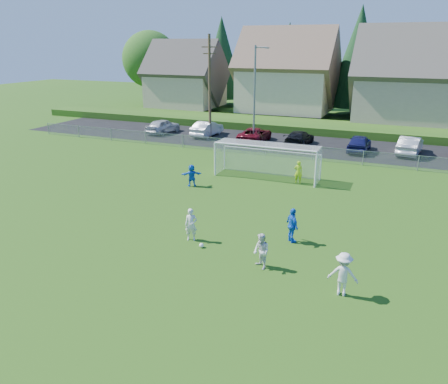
% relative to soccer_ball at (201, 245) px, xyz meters
% --- Properties ---
extents(ground, '(160.00, 160.00, 0.00)m').
position_rel_soccer_ball_xyz_m(ground, '(-0.57, -3.88, -0.11)').
color(ground, '#193D0C').
rests_on(ground, ground).
extents(asphalt_lot, '(60.00, 60.00, 0.00)m').
position_rel_soccer_ball_xyz_m(asphalt_lot, '(-0.57, 23.62, -0.10)').
color(asphalt_lot, black).
rests_on(asphalt_lot, ground).
extents(grass_embankment, '(70.00, 6.00, 0.80)m').
position_rel_soccer_ball_xyz_m(grass_embankment, '(-0.57, 31.12, 0.29)').
color(grass_embankment, '#1E420F').
rests_on(grass_embankment, ground).
extents(soccer_ball, '(0.22, 0.22, 0.22)m').
position_rel_soccer_ball_xyz_m(soccer_ball, '(0.00, 0.00, 0.00)').
color(soccer_ball, white).
rests_on(soccer_ball, ground).
extents(player_white_a, '(0.69, 0.57, 1.62)m').
position_rel_soccer_ball_xyz_m(player_white_a, '(-0.82, 0.57, 0.70)').
color(player_white_a, silver).
rests_on(player_white_a, ground).
extents(player_white_b, '(0.97, 0.95, 1.57)m').
position_rel_soccer_ball_xyz_m(player_white_b, '(3.21, -0.80, 0.68)').
color(player_white_b, silver).
rests_on(player_white_b, ground).
extents(player_white_c, '(1.16, 0.70, 1.76)m').
position_rel_soccer_ball_xyz_m(player_white_c, '(6.72, -1.60, 0.77)').
color(player_white_c, silver).
rests_on(player_white_c, ground).
extents(player_blue_a, '(0.99, 1.04, 1.73)m').
position_rel_soccer_ball_xyz_m(player_blue_a, '(3.77, 2.26, 0.75)').
color(player_blue_a, blue).
rests_on(player_blue_a, ground).
extents(player_blue_b, '(1.40, 1.13, 1.49)m').
position_rel_soccer_ball_xyz_m(player_blue_b, '(-4.65, 8.23, 0.64)').
color(player_blue_b, blue).
rests_on(player_blue_b, ground).
extents(goalkeeper, '(0.61, 0.42, 1.59)m').
position_rel_soccer_ball_xyz_m(goalkeeper, '(1.81, 11.62, 0.69)').
color(goalkeeper, '#B5E51B').
rests_on(goalkeeper, ground).
extents(car_a, '(2.34, 4.64, 1.52)m').
position_rel_soccer_ball_xyz_m(car_a, '(-15.74, 23.39, 0.65)').
color(car_a, '#A7AAAE').
rests_on(car_a, ground).
extents(car_b, '(1.81, 4.71, 1.53)m').
position_rel_soccer_ball_xyz_m(car_b, '(-10.75, 23.83, 0.66)').
color(car_b, silver).
rests_on(car_b, ground).
extents(car_c, '(2.36, 5.05, 1.40)m').
position_rel_soccer_ball_xyz_m(car_c, '(-5.29, 23.13, 0.59)').
color(car_c, '#5B0A15').
rests_on(car_c, ground).
extents(car_d, '(2.15, 4.82, 1.37)m').
position_rel_soccer_ball_xyz_m(car_d, '(-0.93, 23.28, 0.58)').
color(car_d, black).
rests_on(car_d, ground).
extents(car_e, '(1.84, 4.45, 1.51)m').
position_rel_soccer_ball_xyz_m(car_e, '(4.59, 22.84, 0.64)').
color(car_e, '#15174B').
rests_on(car_e, ground).
extents(car_f, '(2.23, 4.93, 1.57)m').
position_rel_soccer_ball_xyz_m(car_f, '(8.75, 23.52, 0.67)').
color(car_f, '#BBBBBB').
rests_on(car_f, ground).
extents(soccer_goal, '(7.42, 1.90, 2.50)m').
position_rel_soccer_ball_xyz_m(soccer_goal, '(-0.57, 12.17, 1.52)').
color(soccer_goal, white).
rests_on(soccer_goal, ground).
extents(chainlink_fence, '(52.06, 0.06, 1.20)m').
position_rel_soccer_ball_xyz_m(chainlink_fence, '(-0.57, 18.12, 0.52)').
color(chainlink_fence, gray).
rests_on(chainlink_fence, ground).
extents(streetlight, '(1.38, 0.18, 9.00)m').
position_rel_soccer_ball_xyz_m(streetlight, '(-5.02, 22.12, 4.73)').
color(streetlight, slate).
rests_on(streetlight, ground).
extents(utility_pole, '(1.60, 0.26, 10.00)m').
position_rel_soccer_ball_xyz_m(utility_pole, '(-10.07, 23.12, 5.04)').
color(utility_pole, '#473321').
rests_on(utility_pole, ground).
extents(houses_row, '(53.90, 11.45, 13.27)m').
position_rel_soccer_ball_xyz_m(houses_row, '(1.40, 38.58, 7.22)').
color(houses_row, tan).
rests_on(houses_row, ground).
extents(tree_row, '(65.98, 12.36, 13.80)m').
position_rel_soccer_ball_xyz_m(tree_row, '(0.47, 44.85, 6.80)').
color(tree_row, '#382616').
rests_on(tree_row, ground).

